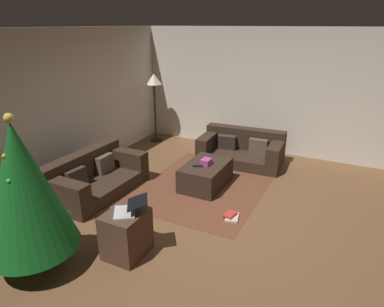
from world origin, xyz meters
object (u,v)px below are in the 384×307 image
object	(u,v)px
tv_remote	(198,166)
side_table	(126,234)
couch_left	(94,177)
laptop	(129,208)
christmas_tree	(23,188)
couch_right	(242,150)
book_stack	(231,216)
ottoman	(206,175)
gift_box	(206,162)
corner_lamp	(154,84)

from	to	relation	value
tv_remote	side_table	xyz separation A→B (m)	(-1.97, 0.01, -0.13)
couch_left	laptop	world-z (taller)	laptop
christmas_tree	laptop	xyz separation A→B (m)	(0.69, -0.85, -0.38)
couch_left	christmas_tree	size ratio (longest dim) A/B	0.92
christmas_tree	side_table	xyz separation A→B (m)	(0.66, -0.80, -0.73)
couch_right	tv_remote	size ratio (longest dim) A/B	10.47
book_stack	ottoman	bearing A→B (deg)	44.20
side_table	ottoman	bearing A→B (deg)	-2.25
couch_left	book_stack	size ratio (longest dim) A/B	5.64
ottoman	book_stack	bearing A→B (deg)	-135.80
couch_left	christmas_tree	distance (m)	2.04
ottoman	laptop	world-z (taller)	laptop
couch_right	christmas_tree	size ratio (longest dim) A/B	0.91
ottoman	book_stack	world-z (taller)	ottoman
ottoman	book_stack	xyz separation A→B (m)	(-0.79, -0.77, -0.18)
tv_remote	laptop	size ratio (longest dim) A/B	0.32
laptop	christmas_tree	bearing A→B (deg)	128.93
book_stack	gift_box	bearing A→B (deg)	44.30
gift_box	book_stack	bearing A→B (deg)	-135.70
tv_remote	side_table	bearing A→B (deg)	151.10
side_table	laptop	distance (m)	0.35
gift_box	tv_remote	xyz separation A→B (m)	(-0.15, 0.09, -0.04)
christmas_tree	laptop	distance (m)	1.16
ottoman	couch_right	bearing A→B (deg)	-8.47
gift_box	corner_lamp	xyz separation A→B (m)	(1.70, 2.09, 0.90)
tv_remote	laptop	xyz separation A→B (m)	(-1.93, -0.04, 0.21)
christmas_tree	laptop	world-z (taller)	christmas_tree
couch_left	gift_box	distance (m)	1.91
couch_left	book_stack	distance (m)	2.38
couch_right	side_table	bearing A→B (deg)	82.14
couch_right	corner_lamp	distance (m)	2.55
gift_box	couch_right	bearing A→B (deg)	-7.70
book_stack	tv_remote	bearing A→B (deg)	53.58
tv_remote	side_table	distance (m)	1.97
tv_remote	laptop	bearing A→B (deg)	152.54
laptop	book_stack	distance (m)	1.65
gift_box	laptop	size ratio (longest dim) A/B	0.38
ottoman	gift_box	world-z (taller)	gift_box
ottoman	laptop	xyz separation A→B (m)	(-2.10, 0.04, 0.42)
couch_right	corner_lamp	bearing A→B (deg)	-11.73
couch_right	gift_box	size ratio (longest dim) A/B	8.82
tv_remote	book_stack	bearing A→B (deg)	-155.13
gift_box	side_table	distance (m)	2.13
book_stack	christmas_tree	bearing A→B (deg)	140.26
ottoman	side_table	distance (m)	2.14
couch_left	side_table	size ratio (longest dim) A/B	2.96
gift_box	tv_remote	world-z (taller)	gift_box
ottoman	side_table	size ratio (longest dim) A/B	1.73
christmas_tree	corner_lamp	xyz separation A→B (m)	(4.47, 1.18, 0.34)
christmas_tree	book_stack	bearing A→B (deg)	-39.74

